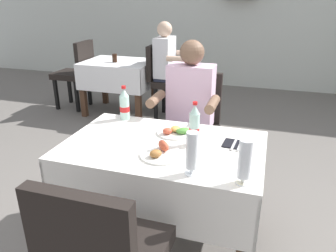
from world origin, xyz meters
The scene contains 16 objects.
back_wall centered at (0.00, 4.38, 1.41)m, with size 11.00×0.12×2.82m, color silver.
main_dining_table centered at (-0.10, 0.12, 0.56)m, with size 1.21×0.78×0.73m.
chair_far_diner_seat centered at (-0.10, 0.90, 0.55)m, with size 0.44×0.50×0.97m.
seated_diner_far centered at (-0.10, 0.79, 0.71)m, with size 0.50×0.46×1.26m.
plate_near_camera centered at (-0.06, -0.03, 0.74)m, with size 0.24×0.24×0.07m.
plate_far_diner centered at (-0.07, 0.29, 0.74)m, with size 0.23×0.23×0.05m.
beer_glass_left centered at (0.41, -0.19, 0.85)m, with size 0.07×0.07×0.23m.
beer_glass_middle centered at (0.15, -0.18, 0.84)m, with size 0.07×0.07×0.23m.
cola_bottle_primary centered at (0.08, 0.16, 0.85)m, with size 0.06×0.06×0.27m.
cola_bottle_secondary centered at (-0.50, 0.44, 0.83)m, with size 0.07×0.07×0.25m.
napkin_cutlery_set centered at (0.34, 0.24, 0.73)m, with size 0.18×0.19×0.01m.
background_dining_table centered at (-1.49, 2.41, 0.54)m, with size 0.92×0.73×0.73m.
background_chair_left centered at (-2.16, 2.41, 0.55)m, with size 0.50×0.44×0.97m.
background_chair_right centered at (-0.82, 2.41, 0.55)m, with size 0.50×0.44×0.97m.
background_patron centered at (-0.77, 2.41, 0.71)m, with size 0.46×0.50×1.26m.
background_table_tumbler centered at (-1.51, 2.34, 0.78)m, with size 0.06×0.06×0.11m, color black.
Camera 1 is at (0.47, -1.60, 1.59)m, focal length 34.88 mm.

